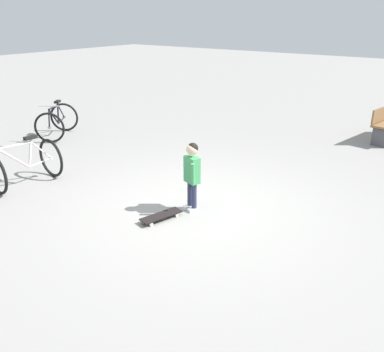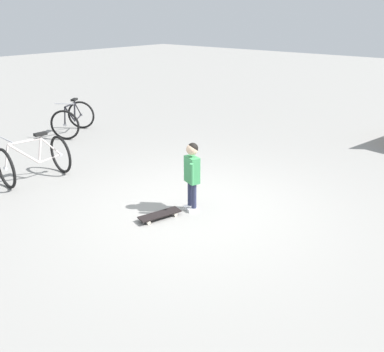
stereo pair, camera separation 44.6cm
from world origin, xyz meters
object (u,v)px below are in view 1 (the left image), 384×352
Objects in this scene: child_person at (192,169)px; skateboard at (161,216)px; bicycle_far at (57,121)px; bicycle_near at (25,164)px.

skateboard is (0.53, -0.17, -0.60)m from child_person.
bicycle_far is (-1.30, -4.94, -0.28)m from child_person.
skateboard is at bearing -17.82° from child_person.
bicycle_near is (0.91, -2.90, -0.28)m from child_person.
bicycle_near is at bearing 42.78° from bicycle_far.
child_person is at bearing 107.35° from bicycle_near.
bicycle_far is (-2.21, -2.04, -0.00)m from bicycle_near.
skateboard is 0.60× the size of bicycle_near.
bicycle_near is 3.01m from bicycle_far.
child_person is at bearing 162.18° from skateboard.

